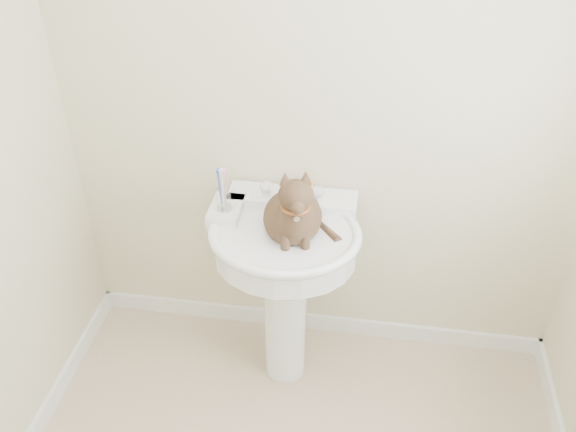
% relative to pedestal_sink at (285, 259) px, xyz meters
% --- Properties ---
extents(wall_back, '(2.20, 0.00, 2.50)m').
position_rel_pedestal_sink_xyz_m(wall_back, '(0.11, 0.29, 0.57)').
color(wall_back, beige).
rests_on(wall_back, ground).
extents(baseboard_back, '(2.20, 0.02, 0.09)m').
position_rel_pedestal_sink_xyz_m(baseboard_back, '(0.11, 0.28, -0.63)').
color(baseboard_back, white).
rests_on(baseboard_back, floor).
extents(pedestal_sink, '(0.63, 0.61, 0.86)m').
position_rel_pedestal_sink_xyz_m(pedestal_sink, '(0.00, 0.00, 0.00)').
color(pedestal_sink, white).
rests_on(pedestal_sink, floor).
extents(faucet, '(0.28, 0.12, 0.14)m').
position_rel_pedestal_sink_xyz_m(faucet, '(0.00, 0.15, 0.23)').
color(faucet, silver).
rests_on(faucet, pedestal_sink).
extents(soap_bar, '(0.09, 0.06, 0.03)m').
position_rel_pedestal_sink_xyz_m(soap_bar, '(0.04, 0.24, 0.20)').
color(soap_bar, orange).
rests_on(soap_bar, pedestal_sink).
extents(toothbrush_cup, '(0.07, 0.07, 0.18)m').
position_rel_pedestal_sink_xyz_m(toothbrush_cup, '(-0.25, 0.06, 0.23)').
color(toothbrush_cup, silver).
rests_on(toothbrush_cup, pedestal_sink).
extents(cat, '(0.25, 0.32, 0.46)m').
position_rel_pedestal_sink_xyz_m(cat, '(0.04, -0.02, 0.24)').
color(cat, '#503922').
rests_on(cat, pedestal_sink).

